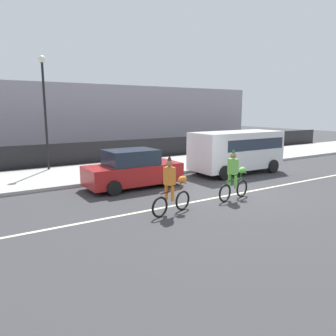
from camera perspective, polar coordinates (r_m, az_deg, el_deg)
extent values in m
plane|color=#38383A|center=(13.53, 9.63, -4.15)|extent=(80.00, 80.00, 0.00)
cube|color=beige|center=(13.18, 11.09, -4.57)|extent=(36.00, 0.14, 0.01)
cube|color=#ADAAA3|center=(18.71, -3.85, 0.18)|extent=(60.00, 5.00, 0.15)
cube|color=black|center=(21.18, -7.68, 2.99)|extent=(40.00, 0.08, 1.40)
cube|color=#99939E|center=(29.37, -13.22, 8.49)|extent=(28.00, 8.00, 5.17)
torus|color=black|center=(10.92, 2.56, -5.67)|extent=(0.67, 0.22, 0.67)
torus|color=black|center=(10.20, -1.43, -6.82)|extent=(0.67, 0.22, 0.67)
cylinder|color=#4C2614|center=(10.44, 0.64, -4.04)|extent=(0.95, 0.26, 0.05)
cylinder|color=#4C2614|center=(10.32, 0.06, -3.70)|extent=(0.04, 0.04, 0.18)
cylinder|color=#4C2614|center=(10.71, 2.20, -3.05)|extent=(0.04, 0.04, 0.23)
cylinder|color=#4C2614|center=(10.69, 2.21, -2.45)|extent=(0.14, 0.49, 0.03)
ellipsoid|color=orange|center=(10.73, 2.51, -2.02)|extent=(0.40, 0.27, 0.24)
cube|color=orange|center=(10.26, 0.26, -1.38)|extent=(0.30, 0.36, 0.56)
sphere|color=#9E7051|center=(10.19, 0.26, 0.83)|extent=(0.22, 0.22, 0.22)
cone|color=#4C2614|center=(10.16, 0.26, 1.83)|extent=(0.14, 0.14, 0.16)
cylinder|color=orange|center=(10.29, 0.81, -4.49)|extent=(0.11, 0.11, 0.48)
cylinder|color=orange|center=(10.48, -0.29, -4.22)|extent=(0.11, 0.11, 0.48)
torus|color=black|center=(12.85, 12.74, -3.49)|extent=(0.67, 0.19, 0.67)
torus|color=black|center=(12.03, 9.89, -4.33)|extent=(0.67, 0.19, 0.67)
cylinder|color=#266626|center=(12.34, 11.43, -2.02)|extent=(0.96, 0.22, 0.05)
cylinder|color=#266626|center=(12.21, 11.03, -1.72)|extent=(0.04, 0.04, 0.18)
cylinder|color=#266626|center=(12.66, 12.57, -1.23)|extent=(0.04, 0.04, 0.23)
cylinder|color=#266626|center=(12.63, 12.59, -0.72)|extent=(0.12, 0.50, 0.03)
ellipsoid|color=#72CC4C|center=(12.69, 12.81, -0.36)|extent=(0.39, 0.26, 0.24)
cube|color=#72CC4C|center=(12.17, 11.24, 0.25)|extent=(0.29, 0.36, 0.56)
sphere|color=#9E7051|center=(12.11, 11.30, 2.12)|extent=(0.22, 0.22, 0.22)
cone|color=#266626|center=(12.08, 11.33, 2.96)|extent=(0.14, 0.14, 0.16)
cylinder|color=#72CC4C|center=(12.19, 11.68, -2.38)|extent=(0.11, 0.11, 0.48)
cylinder|color=#72CC4C|center=(12.35, 10.62, -2.18)|extent=(0.11, 0.11, 0.48)
cube|color=white|center=(17.48, 11.83, 3.11)|extent=(5.00, 2.00, 1.90)
cube|color=#283342|center=(17.72, 12.80, 4.31)|extent=(3.90, 2.02, 0.56)
cylinder|color=black|center=(18.18, 17.77, 0.30)|extent=(0.70, 0.22, 0.70)
cylinder|color=black|center=(19.49, 13.25, 1.15)|extent=(0.70, 0.22, 0.70)
cylinder|color=black|center=(15.74, 9.84, -0.84)|extent=(0.70, 0.22, 0.70)
cylinder|color=black|center=(17.23, 5.35, 0.22)|extent=(0.70, 0.22, 0.70)
cube|color=#AD1E1E|center=(14.12, -6.07, -0.97)|extent=(4.10, 1.72, 0.80)
cube|color=#232D3D|center=(13.96, -6.49, 1.89)|extent=(2.10, 1.58, 0.64)
cylinder|color=black|center=(14.07, 0.17, -2.20)|extent=(0.60, 0.20, 0.60)
cylinder|color=black|center=(15.51, -3.28, -1.05)|extent=(0.60, 0.20, 0.60)
cylinder|color=black|center=(12.90, -9.37, -3.48)|extent=(0.60, 0.20, 0.60)
cylinder|color=black|center=(14.46, -12.09, -2.09)|extent=(0.60, 0.20, 0.60)
cylinder|color=black|center=(18.43, -20.55, 8.25)|extent=(0.12, 0.12, 5.50)
sphere|color=#EAEACC|center=(18.59, -21.14, 17.29)|extent=(0.36, 0.36, 0.36)
cylinder|color=#33333D|center=(22.59, 8.39, 3.10)|extent=(0.20, 0.20, 0.85)
cube|color=navy|center=(22.51, 8.44, 4.88)|extent=(0.32, 0.20, 0.56)
sphere|color=tan|center=(22.48, 8.46, 5.87)|extent=(0.20, 0.20, 0.20)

